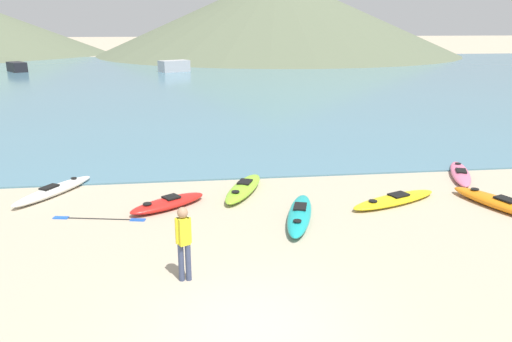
{
  "coord_description": "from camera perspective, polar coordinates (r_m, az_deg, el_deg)",
  "views": [
    {
      "loc": [
        -1.01,
        -8.22,
        5.61
      ],
      "look_at": [
        1.17,
        8.71,
        0.5
      ],
      "focal_mm": 35.0,
      "sensor_mm": 36.0,
      "label": 1
    }
  ],
  "objects": [
    {
      "name": "ground_plane",
      "position": [
        10.0,
        -0.3,
        -17.44
      ],
      "size": [
        400.0,
        400.0,
        0.0
      ],
      "primitive_type": "plane",
      "color": "tan"
    },
    {
      "name": "bay_water",
      "position": [
        52.87,
        -6.33,
        10.51
      ],
      "size": [
        160.0,
        70.0,
        0.06
      ],
      "primitive_type": "cube",
      "color": "teal",
      "rests_on": "ground_plane"
    },
    {
      "name": "far_hill_midright",
      "position": [
        94.19,
        2.43,
        17.45
      ],
      "size": [
        64.19,
        64.19,
        13.87
      ],
      "primitive_type": "cone",
      "color": "#5B664C",
      "rests_on": "ground_plane"
    },
    {
      "name": "kayak_on_sand_0",
      "position": [
        20.3,
        22.31,
        -0.25
      ],
      "size": [
        1.86,
        3.27,
        0.32
      ],
      "color": "#E5668C",
      "rests_on": "ground_plane"
    },
    {
      "name": "kayak_on_sand_1",
      "position": [
        16.69,
        15.54,
        -3.16
      ],
      "size": [
        3.44,
        2.06,
        0.29
      ],
      "color": "yellow",
      "rests_on": "ground_plane"
    },
    {
      "name": "kayak_on_sand_2",
      "position": [
        15.92,
        -10.03,
        -3.63
      ],
      "size": [
        2.61,
        2.14,
        0.36
      ],
      "color": "red",
      "rests_on": "ground_plane"
    },
    {
      "name": "kayak_on_sand_3",
      "position": [
        18.16,
        -22.11,
        -2.07
      ],
      "size": [
        2.3,
        3.26,
        0.36
      ],
      "color": "white",
      "rests_on": "ground_plane"
    },
    {
      "name": "kayak_on_sand_4",
      "position": [
        17.03,
        -1.44,
        -1.98
      ],
      "size": [
        1.94,
        3.23,
        0.38
      ],
      "color": "#8CCC2D",
      "rests_on": "ground_plane"
    },
    {
      "name": "kayak_on_sand_6",
      "position": [
        14.78,
        5.01,
        -4.97
      ],
      "size": [
        1.59,
        3.43,
        0.39
      ],
      "color": "teal",
      "rests_on": "ground_plane"
    },
    {
      "name": "kayak_on_sand_7",
      "position": [
        17.36,
        26.12,
        -3.33
      ],
      "size": [
        1.93,
        3.51,
        0.4
      ],
      "color": "orange",
      "rests_on": "ground_plane"
    },
    {
      "name": "person_near_foreground",
      "position": [
        11.23,
        -8.27,
        -7.72
      ],
      "size": [
        0.36,
        0.29,
        1.76
      ],
      "color": "#384260",
      "rests_on": "ground_plane"
    },
    {
      "name": "moored_boat_0",
      "position": [
        60.04,
        -9.34,
        11.76
      ],
      "size": [
        3.77,
        3.17,
        1.28
      ],
      "color": "#B2B2B7",
      "rests_on": "bay_water"
    },
    {
      "name": "moored_boat_1",
      "position": [
        65.39,
        -25.66,
        10.68
      ],
      "size": [
        2.93,
        3.38,
        1.1
      ],
      "color": "black",
      "rests_on": "bay_water"
    },
    {
      "name": "loose_paddle",
      "position": [
        15.55,
        -17.49,
        -5.23
      ],
      "size": [
        2.76,
        0.73,
        0.03
      ],
      "color": "black",
      "rests_on": "ground_plane"
    }
  ]
}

